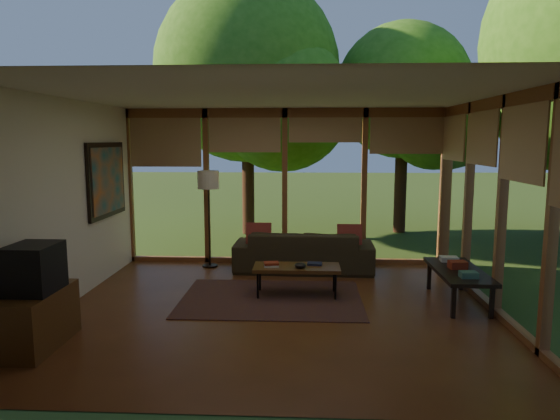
# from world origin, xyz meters

# --- Properties ---
(floor) EXTENTS (5.50, 5.50, 0.00)m
(floor) POSITION_xyz_m (0.00, 0.00, 0.00)
(floor) COLOR brown
(floor) RESTS_ON ground
(ceiling) EXTENTS (5.50, 5.50, 0.00)m
(ceiling) POSITION_xyz_m (0.00, 0.00, 2.70)
(ceiling) COLOR silver
(ceiling) RESTS_ON ground
(wall_left) EXTENTS (0.04, 5.00, 2.70)m
(wall_left) POSITION_xyz_m (-2.75, 0.00, 1.35)
(wall_left) COLOR silver
(wall_left) RESTS_ON ground
(wall_front) EXTENTS (5.50, 0.04, 2.70)m
(wall_front) POSITION_xyz_m (0.00, -2.50, 1.35)
(wall_front) COLOR silver
(wall_front) RESTS_ON ground
(window_wall_back) EXTENTS (5.50, 0.12, 2.70)m
(window_wall_back) POSITION_xyz_m (0.00, 2.50, 1.35)
(window_wall_back) COLOR brown
(window_wall_back) RESTS_ON ground
(window_wall_right) EXTENTS (0.12, 5.00, 2.70)m
(window_wall_right) POSITION_xyz_m (2.75, 0.00, 1.35)
(window_wall_right) COLOR brown
(window_wall_right) RESTS_ON ground
(tree_nw) EXTENTS (4.15, 4.15, 5.80)m
(tree_nw) POSITION_xyz_m (-0.96, 5.34, 3.72)
(tree_nw) COLOR #3E2216
(tree_nw) RESTS_ON ground
(tree_ne) EXTENTS (3.10, 3.10, 4.83)m
(tree_ne) POSITION_xyz_m (2.60, 5.70, 3.27)
(tree_ne) COLOR #3E2216
(tree_ne) RESTS_ON ground
(tree_far) EXTENTS (2.82, 2.82, 4.29)m
(tree_far) POSITION_xyz_m (5.69, 5.43, 2.87)
(tree_far) COLOR #3E2216
(tree_far) RESTS_ON ground
(rug) EXTENTS (2.45, 1.74, 0.01)m
(rug) POSITION_xyz_m (-0.10, 0.43, 0.01)
(rug) COLOR brown
(rug) RESTS_ON floor
(sofa) EXTENTS (2.32, 0.96, 0.67)m
(sofa) POSITION_xyz_m (0.34, 2.00, 0.33)
(sofa) COLOR #322A19
(sofa) RESTS_ON floor
(pillow_left) EXTENTS (0.41, 0.22, 0.43)m
(pillow_left) POSITION_xyz_m (-0.41, 1.95, 0.59)
(pillow_left) COLOR maroon
(pillow_left) RESTS_ON sofa
(pillow_right) EXTENTS (0.40, 0.21, 0.42)m
(pillow_right) POSITION_xyz_m (1.09, 1.95, 0.58)
(pillow_right) COLOR maroon
(pillow_right) RESTS_ON sofa
(ct_book_lower) EXTENTS (0.22, 0.17, 0.03)m
(ct_book_lower) POSITION_xyz_m (-0.11, 0.55, 0.44)
(ct_book_lower) COLOR beige
(ct_book_lower) RESTS_ON coffee_table
(ct_book_upper) EXTENTS (0.22, 0.18, 0.03)m
(ct_book_upper) POSITION_xyz_m (-0.11, 0.55, 0.47)
(ct_book_upper) COLOR maroon
(ct_book_upper) RESTS_ON coffee_table
(ct_book_side) EXTENTS (0.21, 0.17, 0.03)m
(ct_book_side) POSITION_xyz_m (0.49, 0.68, 0.44)
(ct_book_side) COLOR #161A32
(ct_book_side) RESTS_ON coffee_table
(ct_bowl) EXTENTS (0.16, 0.16, 0.07)m
(ct_bowl) POSITION_xyz_m (0.29, 0.50, 0.46)
(ct_bowl) COLOR black
(ct_bowl) RESTS_ON coffee_table
(media_cabinet) EXTENTS (0.50, 1.00, 0.60)m
(media_cabinet) POSITION_xyz_m (-2.47, -1.27, 0.30)
(media_cabinet) COLOR #583518
(media_cabinet) RESTS_ON floor
(television) EXTENTS (0.45, 0.55, 0.50)m
(television) POSITION_xyz_m (-2.45, -1.27, 0.85)
(television) COLOR black
(television) RESTS_ON media_cabinet
(console_book_a) EXTENTS (0.21, 0.16, 0.08)m
(console_book_a) POSITION_xyz_m (2.40, 0.01, 0.49)
(console_book_a) COLOR #37604E
(console_book_a) RESTS_ON side_console
(console_book_b) EXTENTS (0.24, 0.19, 0.10)m
(console_book_b) POSITION_xyz_m (2.40, 0.46, 0.51)
(console_book_b) COLOR maroon
(console_book_b) RESTS_ON side_console
(console_book_c) EXTENTS (0.25, 0.19, 0.07)m
(console_book_c) POSITION_xyz_m (2.40, 0.86, 0.49)
(console_book_c) COLOR beige
(console_book_c) RESTS_ON side_console
(floor_lamp) EXTENTS (0.36, 0.36, 1.65)m
(floor_lamp) POSITION_xyz_m (-1.27, 2.14, 1.41)
(floor_lamp) COLOR black
(floor_lamp) RESTS_ON floor
(coffee_table) EXTENTS (1.20, 0.50, 0.43)m
(coffee_table) POSITION_xyz_m (0.24, 0.60, 0.39)
(coffee_table) COLOR #583518
(coffee_table) RESTS_ON floor
(side_console) EXTENTS (0.60, 1.40, 0.46)m
(side_console) POSITION_xyz_m (2.40, 0.41, 0.41)
(side_console) COLOR black
(side_console) RESTS_ON floor
(wall_painting) EXTENTS (0.06, 1.35, 1.15)m
(wall_painting) POSITION_xyz_m (-2.71, 1.40, 1.55)
(wall_painting) COLOR black
(wall_painting) RESTS_ON wall_left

